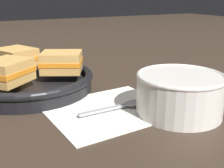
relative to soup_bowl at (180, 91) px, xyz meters
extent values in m
plane|color=#382B21|center=(-0.09, 0.07, -0.04)|extent=(4.00, 4.00, 0.00)
cube|color=white|center=(-0.11, 0.07, -0.04)|extent=(0.24, 0.21, 0.00)
cylinder|color=silver|center=(0.00, 0.00, -0.01)|extent=(0.16, 0.16, 0.07)
cylinder|color=gold|center=(0.00, 0.00, 0.02)|extent=(0.14, 0.14, 0.01)
torus|color=silver|center=(0.00, 0.00, 0.03)|extent=(0.16, 0.16, 0.01)
cube|color=#9E9EA3|center=(-0.13, 0.06, -0.04)|extent=(0.10, 0.01, 0.01)
ellipsoid|color=#9E9EA3|center=(-0.06, 0.06, -0.04)|extent=(0.05, 0.03, 0.01)
cylinder|color=black|center=(-0.22, 0.26, -0.03)|extent=(0.27, 0.27, 0.02)
torus|color=black|center=(-0.22, 0.26, -0.01)|extent=(0.28, 0.28, 0.02)
cube|color=tan|center=(-0.23, 0.33, 0.01)|extent=(0.10, 0.11, 0.02)
cube|color=orange|center=(-0.23, 0.33, 0.02)|extent=(0.11, 0.11, 0.01)
cube|color=tan|center=(-0.23, 0.33, 0.04)|extent=(0.10, 0.11, 0.02)
cube|color=tan|center=(-0.27, 0.21, 0.01)|extent=(0.11, 0.11, 0.02)
cube|color=orange|center=(-0.27, 0.21, 0.02)|extent=(0.12, 0.12, 0.01)
cube|color=tan|center=(-0.27, 0.21, 0.04)|extent=(0.11, 0.11, 0.02)
cube|color=tan|center=(-0.15, 0.23, 0.01)|extent=(0.11, 0.10, 0.02)
cube|color=orange|center=(-0.15, 0.23, 0.02)|extent=(0.11, 0.11, 0.01)
cube|color=tan|center=(-0.15, 0.23, 0.04)|extent=(0.11, 0.10, 0.02)
camera|label=1|loc=(-0.33, -0.37, 0.17)|focal=45.00mm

